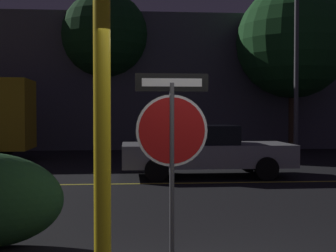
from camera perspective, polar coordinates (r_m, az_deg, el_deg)
road_center_stripe at (r=11.46m, az=0.15°, el=-7.00°), size 34.56×0.12×0.01m
stop_sign at (r=5.73m, az=0.48°, el=-0.36°), size 0.90×0.06×2.21m
yellow_pole_left at (r=4.41m, az=-8.04°, el=0.58°), size 0.16×0.16×3.30m
passing_car_2 at (r=12.69m, az=4.55°, el=-3.00°), size 4.63×2.02×1.38m
street_lamp at (r=17.91m, az=15.42°, el=12.67°), size 0.52×0.52×7.53m
tree_0 at (r=21.77m, az=14.96°, el=9.87°), size 5.00×5.00×7.36m
tree_1 at (r=22.11m, az=-7.70°, el=10.86°), size 3.98×3.98×7.28m
building_backdrop at (r=23.89m, az=-3.85°, el=5.13°), size 30.02×4.80×6.34m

